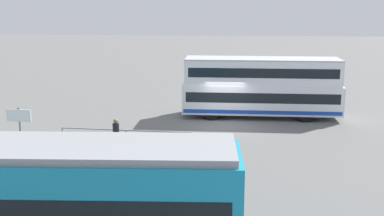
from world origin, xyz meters
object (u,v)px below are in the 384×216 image
Objects in this scene: pedestrian_crossing at (202,163)px; info_sign at (19,121)px; pedestrian_near_railing at (116,133)px; double_decker_bus at (261,87)px.

info_sign is (9.31, -3.74, 0.69)m from pedestrian_crossing.
info_sign reaches higher than pedestrian_near_railing.
pedestrian_near_railing is 5.86m from pedestrian_crossing.
double_decker_bus is 4.44× the size of info_sign.
double_decker_bus is at bearing -105.19° from pedestrian_crossing.
info_sign is (12.56, 8.24, -0.37)m from double_decker_bus.
double_decker_bus is 15.02m from info_sign.
pedestrian_near_railing is 0.78× the size of info_sign.
double_decker_bus is 5.72× the size of pedestrian_near_railing.
pedestrian_crossing is (3.25, 11.97, -1.06)m from double_decker_bus.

